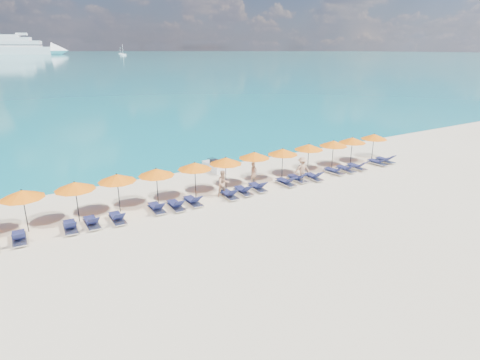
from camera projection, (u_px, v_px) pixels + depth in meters
ground at (269, 215)px, 22.28m from camera, size 1400.00×1400.00×0.00m
cruise_ship at (17, 47)px, 530.33m from camera, size 128.06×61.47×35.77m
sailboat_near at (123, 54)px, 478.05m from camera, size 6.83×2.28×12.52m
sailboat_far at (120, 53)px, 572.39m from camera, size 5.11×1.70×9.38m
jetski at (215, 166)px, 30.14m from camera, size 0.91×2.39×0.85m
beachgoer_a at (254, 173)px, 27.14m from camera, size 0.61×0.47×1.50m
beachgoer_b at (223, 184)px, 24.78m from camera, size 0.86×0.57×1.67m
beachgoer_c at (302, 169)px, 27.68m from camera, size 1.22×0.84×1.72m
umbrella_1 at (22, 194)px, 19.62m from camera, size 2.10×2.10×2.28m
umbrella_2 at (75, 186)px, 20.79m from camera, size 2.10×2.10×2.28m
umbrella_3 at (117, 178)px, 22.09m from camera, size 2.10×2.10×2.28m
umbrella_4 at (156, 172)px, 23.09m from camera, size 2.10×2.10×2.28m
umbrella_5 at (195, 166)px, 24.32m from camera, size 2.10×2.10×2.28m
umbrella_6 at (226, 161)px, 25.43m from camera, size 2.10×2.10×2.28m
umbrella_7 at (254, 155)px, 26.75m from camera, size 2.10×2.10×2.28m
umbrella_8 at (283, 152)px, 27.64m from camera, size 2.10×2.10×2.28m
umbrella_9 at (309, 147)px, 28.97m from camera, size 2.10×2.10×2.28m
umbrella_10 at (334, 143)px, 30.02m from camera, size 2.10×2.10×2.28m
umbrella_11 at (352, 140)px, 31.10m from camera, size 2.10×2.10×2.28m
umbrella_12 at (374, 137)px, 32.32m from camera, size 2.10×2.10×2.28m
lounger_2 at (19, 238)px, 19.08m from camera, size 0.68×1.72×0.66m
lounger_3 at (70, 227)px, 20.25m from camera, size 0.75×1.74×0.66m
lounger_4 at (92, 222)px, 20.76m from camera, size 0.64×1.71×0.66m
lounger_5 at (117, 218)px, 21.29m from camera, size 0.66×1.71×0.66m
lounger_6 at (157, 208)px, 22.64m from camera, size 0.67×1.72×0.66m
lounger_7 at (176, 205)px, 23.00m from camera, size 0.68×1.72×0.66m
lounger_8 at (193, 201)px, 23.63m from camera, size 0.63×1.70×0.66m
lounger_9 at (229, 194)px, 24.70m from camera, size 0.72×1.73×0.66m
lounger_10 at (243, 191)px, 25.36m from camera, size 0.71×1.73×0.66m
lounger_11 at (258, 187)px, 26.01m from camera, size 0.76×1.75×0.66m
lounger_12 at (286, 182)px, 26.99m from camera, size 0.63×1.70×0.66m
lounger_13 at (297, 178)px, 27.75m from camera, size 0.66×1.72×0.66m
lounger_14 at (314, 177)px, 28.11m from camera, size 0.77×1.75×0.66m
lounger_15 at (334, 171)px, 29.40m from camera, size 0.79×1.75×0.66m
lounger_16 at (346, 169)px, 29.94m from camera, size 0.66×1.71×0.66m
lounger_17 at (357, 167)px, 30.49m from camera, size 0.67×1.72×0.66m
lounger_18 at (378, 162)px, 31.67m from camera, size 0.66×1.72×0.66m
lounger_19 at (385, 160)px, 32.28m from camera, size 0.63×1.70×0.66m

